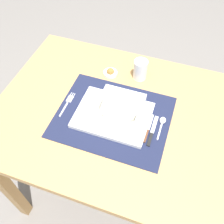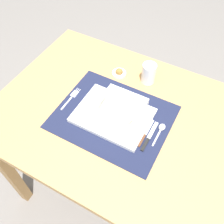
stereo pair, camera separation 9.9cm
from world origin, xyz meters
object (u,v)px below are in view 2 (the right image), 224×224
Objects in this scene: drinking_glass at (149,74)px; condiment_saucer at (119,73)px; porridge_bowl at (119,111)px; fork at (72,97)px; spoon at (161,129)px; dining_table at (116,128)px; bread_knife at (145,134)px; butter_knife at (149,138)px.

condiment_saucer is (-0.13, -0.02, -0.03)m from drinking_glass.
porridge_bowl is 1.28× the size of fork.
spoon is 1.72× the size of condiment_saucer.
fork is (-0.20, -0.02, 0.11)m from dining_table.
condiment_saucer is (-0.23, 0.24, 0.00)m from bread_knife.
fork is at bearing 174.81° from bread_knife.
porridge_bowl reaches higher than butter_knife.
dining_table is 0.22m from spoon.
fork is 0.24m from condiment_saucer.
porridge_bowl is 0.22m from fork.
butter_knife is at bearing -22.12° from bread_knife.
fork is at bearing -179.02° from spoon.
spoon is 0.06m from butter_knife.
drinking_glass is (-0.15, 0.22, 0.03)m from spoon.
drinking_glass is 0.14m from condiment_saucer.
drinking_glass reaches higher than butter_knife.
spoon is 0.34m from condiment_saucer.
dining_table is 5.79× the size of porridge_bowl.
porridge_bowl is 1.57× the size of spoon.
bread_knife is at bearing -6.20° from fork.
dining_table is at bearing -100.10° from drinking_glass.
fork is at bearing -134.32° from drinking_glass.
spoon reaches higher than dining_table.
bread_knife is at bearing -13.68° from porridge_bowl.
porridge_bowl is 0.15m from butter_knife.
fork is 0.98× the size of bread_knife.
spoon reaches higher than butter_knife.
spoon reaches higher than fork.
porridge_bowl is (0.02, -0.01, 0.15)m from dining_table.
spoon is (0.17, 0.02, -0.03)m from porridge_bowl.
butter_knife and bread_knife have the same top height.
bread_knife is at bearing -134.99° from spoon.
condiment_saucer reaches higher than spoon.
bread_knife reaches higher than dining_table.
spoon is 1.17× the size of drinking_glass.
porridge_bowl is 1.84× the size of drinking_glass.
fork is at bearing 174.92° from butter_knife.
butter_knife is at bearing -14.66° from porridge_bowl.
drinking_glass reaches higher than condiment_saucer.
bread_knife is (0.12, -0.03, -0.03)m from porridge_bowl.
fork is at bearing -178.22° from porridge_bowl.
bread_knife is (-0.02, 0.01, -0.00)m from butter_knife.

